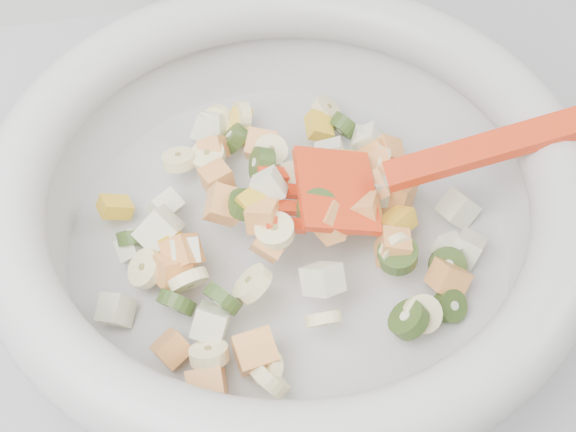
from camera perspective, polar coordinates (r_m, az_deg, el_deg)
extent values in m
cylinder|color=#BCBCBA|center=(0.58, 0.00, -2.38)|extent=(0.33, 0.33, 0.02)
torus|color=#BCBCBA|center=(0.52, 0.00, 2.50)|extent=(0.40, 0.40, 0.04)
cylinder|color=#F6E5A4|center=(0.50, -5.64, -9.76)|extent=(0.03, 0.03, 0.03)
cylinder|color=#F6E5A4|center=(0.54, -10.10, -3.70)|extent=(0.03, 0.03, 0.02)
cylinder|color=#F6E5A4|center=(0.51, -2.55, -4.85)|extent=(0.03, 0.04, 0.03)
cylinder|color=#F6E5A4|center=(0.59, -5.72, 4.34)|extent=(0.03, 0.03, 0.01)
cylinder|color=#F6E5A4|center=(0.58, 6.39, 3.65)|extent=(0.03, 0.03, 0.03)
cylinder|color=#F6E5A4|center=(0.52, 9.50, -6.89)|extent=(0.03, 0.03, 0.03)
cylinder|color=#F6E5A4|center=(0.63, -3.33, 7.09)|extent=(0.01, 0.03, 0.03)
cylinder|color=#F6E5A4|center=(0.52, -0.94, -1.04)|extent=(0.04, 0.04, 0.01)
cylinder|color=#F6E5A4|center=(0.63, -4.94, 6.76)|extent=(0.03, 0.02, 0.03)
cylinder|color=#F6E5A4|center=(0.53, 7.70, -2.47)|extent=(0.03, 0.02, 0.03)
cylinder|color=#F6E5A4|center=(0.53, -7.08, -4.58)|extent=(0.03, 0.02, 0.03)
cylinder|color=#F6E5A4|center=(0.50, -1.43, -10.77)|extent=(0.02, 0.03, 0.03)
cylinder|color=#F6E5A4|center=(0.51, 2.52, -7.33)|extent=(0.03, 0.02, 0.03)
cylinder|color=#F6E5A4|center=(0.57, -1.25, 4.63)|extent=(0.03, 0.03, 0.02)
cylinder|color=#F6E5A4|center=(0.50, -1.32, -11.52)|extent=(0.03, 0.04, 0.03)
cylinder|color=#F6E5A4|center=(0.64, 2.74, 7.57)|extent=(0.03, 0.03, 0.03)
cylinder|color=#F6E5A4|center=(0.60, -7.77, 3.99)|extent=(0.03, 0.03, 0.02)
cylinder|color=#F6E5A4|center=(0.55, 0.16, 2.73)|extent=(0.02, 0.03, 0.03)
cube|color=#FF9E50|center=(0.60, -5.32, 4.78)|extent=(0.02, 0.03, 0.03)
cube|color=#FF9E50|center=(0.58, 7.70, 1.58)|extent=(0.04, 0.04, 0.03)
cube|color=#FF9E50|center=(0.60, 6.20, 4.14)|extent=(0.03, 0.03, 0.04)
cube|color=#FF9E50|center=(0.54, -8.20, -3.83)|extent=(0.03, 0.03, 0.03)
cube|color=#FF9E50|center=(0.54, 7.48, -2.27)|extent=(0.03, 0.02, 0.03)
cube|color=#FF9E50|center=(0.52, -1.31, -1.96)|extent=(0.03, 0.03, 0.03)
cube|color=#FF9E50|center=(0.52, -8.28, -9.32)|extent=(0.03, 0.03, 0.03)
cube|color=#FF9E50|center=(0.60, 7.00, 4.45)|extent=(0.03, 0.02, 0.03)
cube|color=#FF9E50|center=(0.57, -5.06, 2.60)|extent=(0.03, 0.03, 0.02)
cube|color=#FF9E50|center=(0.52, -1.81, -0.05)|extent=(0.03, 0.03, 0.03)
cube|color=#FF9E50|center=(0.59, -1.89, 5.04)|extent=(0.03, 0.03, 0.03)
cube|color=#FF9E50|center=(0.58, 6.16, 3.60)|extent=(0.03, 0.03, 0.03)
cube|color=#FF9E50|center=(0.55, 11.33, -4.37)|extent=(0.03, 0.03, 0.03)
cube|color=#FF9E50|center=(0.53, 3.07, -0.53)|extent=(0.03, 0.03, 0.03)
cube|color=#FF9E50|center=(0.54, 5.23, 0.20)|extent=(0.03, 0.03, 0.03)
cube|color=#FF9E50|center=(0.50, -2.34, -9.59)|extent=(0.03, 0.03, 0.03)
cube|color=#FF9E50|center=(0.54, -7.52, -2.59)|extent=(0.03, 0.03, 0.03)
cube|color=#FF9E50|center=(0.51, -5.76, -12.00)|extent=(0.03, 0.03, 0.03)
cube|color=#FF9E50|center=(0.57, 5.83, 2.00)|extent=(0.03, 0.03, 0.04)
cube|color=#FF9E50|center=(0.54, -4.57, 0.79)|extent=(0.03, 0.03, 0.03)
cylinder|color=#54832B|center=(0.52, 8.57, -7.30)|extent=(0.03, 0.03, 0.03)
cylinder|color=#54832B|center=(0.56, 4.62, 2.26)|extent=(0.02, 0.03, 0.03)
cylinder|color=#54832B|center=(0.53, 2.09, 0.50)|extent=(0.03, 0.03, 0.03)
cylinder|color=#54832B|center=(0.54, 11.44, -6.31)|extent=(0.03, 0.03, 0.03)
cylinder|color=#54832B|center=(0.54, -3.10, 0.82)|extent=(0.03, 0.03, 0.02)
cylinder|color=#54832B|center=(0.61, -3.85, 5.52)|extent=(0.03, 0.03, 0.03)
cylinder|color=#54832B|center=(0.56, -1.85, 3.73)|extent=(0.02, 0.03, 0.03)
cylinder|color=#54832B|center=(0.63, 3.97, 6.44)|extent=(0.03, 0.03, 0.03)
cylinder|color=#54832B|center=(0.51, -4.68, -5.88)|extent=(0.03, 0.03, 0.04)
cylinder|color=#54832B|center=(0.56, -10.98, -1.43)|extent=(0.03, 0.03, 0.03)
cylinder|color=#54832B|center=(0.55, 11.26, -3.44)|extent=(0.03, 0.03, 0.03)
cylinder|color=#54832B|center=(0.53, -7.95, -6.11)|extent=(0.03, 0.03, 0.03)
cylinder|color=#54832B|center=(0.53, 7.81, -2.73)|extent=(0.04, 0.04, 0.02)
cube|color=beige|center=(0.59, 3.03, 4.37)|extent=(0.03, 0.03, 0.03)
cube|color=beige|center=(0.55, -9.17, -0.97)|extent=(0.04, 0.04, 0.04)
cube|color=beige|center=(0.63, -5.10, 6.57)|extent=(0.03, 0.03, 0.03)
cube|color=beige|center=(0.58, -8.69, 0.67)|extent=(0.03, 0.03, 0.02)
cube|color=beige|center=(0.53, -7.32, -2.51)|extent=(0.02, 0.02, 0.02)
cube|color=beige|center=(0.59, 12.01, 0.50)|extent=(0.03, 0.03, 0.03)
cube|color=beige|center=(0.57, 12.63, -2.29)|extent=(0.03, 0.03, 0.03)
cube|color=beige|center=(0.51, -5.52, -7.59)|extent=(0.03, 0.03, 0.03)
cube|color=beige|center=(0.62, 5.78, 5.41)|extent=(0.03, 0.03, 0.03)
cube|color=beige|center=(0.57, 6.35, 1.87)|extent=(0.03, 0.03, 0.03)
cube|color=beige|center=(0.56, -11.04, -2.25)|extent=(0.02, 0.02, 0.03)
cube|color=beige|center=(0.51, 2.48, -4.52)|extent=(0.03, 0.03, 0.03)
cube|color=beige|center=(0.57, 2.71, 3.11)|extent=(0.02, 0.02, 0.02)
cube|color=beige|center=(0.53, -1.36, 2.13)|extent=(0.03, 0.02, 0.03)
cube|color=beige|center=(0.62, 5.46, 5.22)|extent=(0.03, 0.03, 0.03)
cube|color=beige|center=(0.54, -12.14, -6.57)|extent=(0.03, 0.03, 0.03)
cube|color=beige|center=(0.63, -5.90, 6.27)|extent=(0.03, 0.03, 0.03)
cube|color=beige|center=(0.56, 11.35, -2.26)|extent=(0.02, 0.02, 0.02)
cube|color=yellow|center=(0.55, -8.01, -2.53)|extent=(0.03, 0.03, 0.03)
cube|color=yellow|center=(0.63, -3.43, 6.43)|extent=(0.03, 0.03, 0.03)
cube|color=yellow|center=(0.57, 3.81, 3.50)|extent=(0.03, 0.03, 0.01)
cube|color=yellow|center=(0.62, 2.22, 6.39)|extent=(0.02, 0.02, 0.02)
cube|color=yellow|center=(0.58, -12.19, 0.63)|extent=(0.03, 0.02, 0.02)
cube|color=yellow|center=(0.55, 7.71, -0.50)|extent=(0.03, 0.03, 0.02)
cube|color=yellow|center=(0.53, -2.40, 0.82)|extent=(0.03, 0.03, 0.02)
cube|color=red|center=(0.54, 3.46, 1.84)|extent=(0.06, 0.07, 0.03)
cube|color=red|center=(0.55, -0.78, 2.99)|extent=(0.03, 0.01, 0.01)
cube|color=red|center=(0.54, -0.58, 1.82)|extent=(0.03, 0.01, 0.01)
cube|color=red|center=(0.53, -0.38, 0.62)|extent=(0.03, 0.01, 0.01)
cube|color=red|center=(0.52, -0.17, -0.64)|extent=(0.03, 0.01, 0.01)
cube|color=red|center=(0.55, 17.00, 5.50)|extent=(0.19, 0.04, 0.06)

